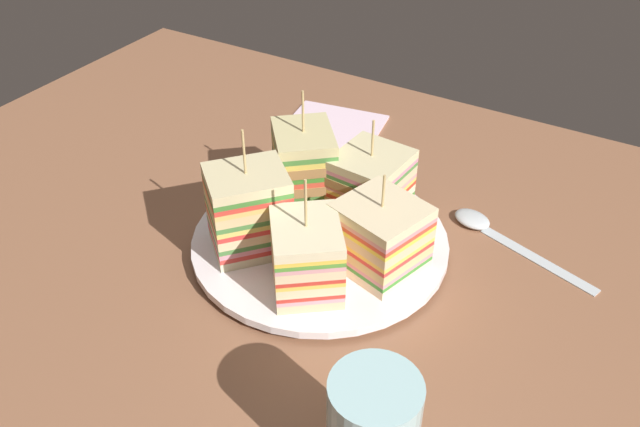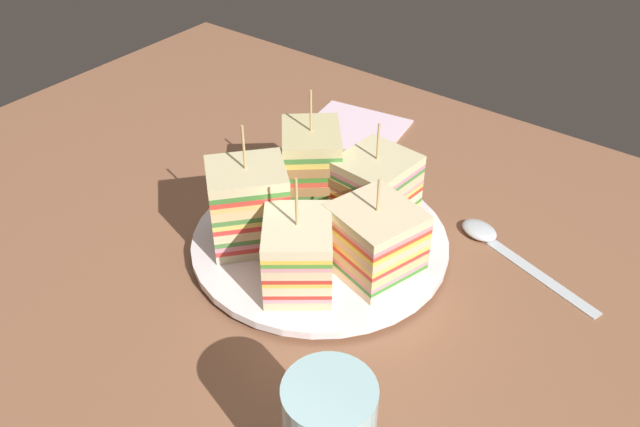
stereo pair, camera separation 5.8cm
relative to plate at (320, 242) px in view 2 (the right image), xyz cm
name	(u,v)px [view 2 (the right image)]	position (x,y,z in cm)	size (l,w,h in cm)	color
ground_plane	(320,256)	(0.00, 0.00, -1.77)	(105.60, 73.74, 1.80)	#8C5B3F
plate	(320,242)	(0.00, 0.00, 0.00)	(25.29, 25.29, 1.43)	white
sandwich_wedge_0	(311,166)	(-4.72, 4.78, 4.68)	(9.07, 9.26, 12.67)	#E2B881
sandwich_wedge_1	(249,206)	(-5.11, -4.37, 4.77)	(9.35, 9.45, 12.86)	beige
sandwich_wedge_2	(298,254)	(2.33, -6.30, 3.90)	(9.07, 9.33, 11.42)	beige
sandwich_wedge_3	(375,240)	(6.69, -0.62, 3.94)	(8.87, 8.51, 10.05)	beige
sandwich_wedge_4	(375,188)	(2.10, 6.38, 3.93)	(7.21, 7.79, 10.64)	beige
chip_pile	(340,222)	(0.83, 2.13, 1.65)	(6.43, 5.58, 2.60)	#E2C172
salad_garnish	(258,200)	(-8.66, 0.56, 1.13)	(7.05, 6.68, 1.43)	#57A349
spoon	(494,241)	(13.52, 11.14, -0.46)	(16.27, 6.90, 1.00)	silver
napkin	(355,128)	(-10.89, 21.79, -0.62)	(12.04, 10.70, 0.50)	silver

